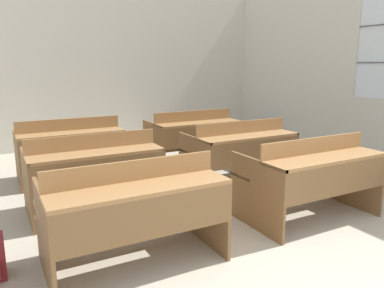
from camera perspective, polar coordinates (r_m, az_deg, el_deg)
name	(u,v)px	position (r m, az deg, el deg)	size (l,w,h in m)	color
wall_back	(102,65)	(7.31, -13.55, 11.65)	(6.57, 0.06, 3.01)	beige
wall_right_with_window	(361,67)	(6.53, 24.39, 10.65)	(0.06, 6.23, 3.01)	beige
bench_front_left	(134,207)	(2.89, -8.86, -9.42)	(1.31, 0.79, 0.82)	brown
bench_front_right	(311,174)	(3.87, 17.66, -4.34)	(1.31, 0.79, 0.82)	brown
bench_second_left	(94,168)	(4.01, -14.74, -3.61)	(1.31, 0.79, 0.82)	brown
bench_second_right	(240,149)	(4.78, 7.34, -0.81)	(1.31, 0.79, 0.82)	brown
bench_third_left	(70,146)	(5.21, -18.07, -0.25)	(1.31, 0.79, 0.82)	brown
bench_third_right	(193,134)	(5.78, 0.15, 1.52)	(1.31, 0.79, 0.82)	brown
wastepaper_bin	(267,130)	(7.76, 11.29, 2.06)	(0.26, 0.26, 0.40)	#33477A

